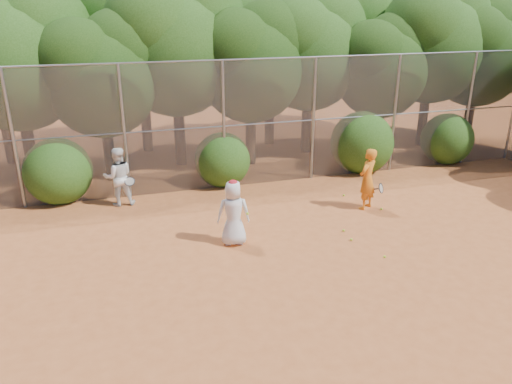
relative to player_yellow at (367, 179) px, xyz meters
name	(u,v)px	position (x,y,z in m)	size (l,w,h in m)	color
ground	(331,272)	(-2.49, -3.08, -0.89)	(80.00, 80.00, 0.00)	#AC5527
fence_back	(251,123)	(-2.61, 2.92, 1.16)	(20.05, 0.09, 4.03)	gray
tree_1	(16,52)	(-9.43, 5.46, 3.27)	(4.64, 4.03, 6.35)	black
tree_2	(102,71)	(-6.94, 4.75, 2.69)	(3.99, 3.47, 5.47)	black
tree_3	(176,40)	(-4.42, 5.76, 3.50)	(4.89, 4.26, 6.70)	black
tree_4	(252,59)	(-1.93, 5.15, 2.86)	(4.19, 3.64, 5.73)	black
tree_5	(310,46)	(0.57, 5.96, 3.15)	(4.51, 3.92, 6.17)	black
tree_6	(382,63)	(3.06, 4.95, 2.57)	(3.86, 3.36, 5.29)	black
tree_7	(433,38)	(5.57, 5.56, 3.39)	(4.77, 4.14, 6.53)	black
tree_8	(480,49)	(7.57, 5.25, 2.92)	(4.25, 3.70, 5.82)	black
tree_10	(140,30)	(-5.42, 7.96, 3.73)	(5.15, 4.48, 7.06)	black
tree_11	(271,41)	(-0.43, 7.56, 3.27)	(4.64, 4.03, 6.35)	black
tree_12	(367,29)	(4.08, 8.16, 3.62)	(5.02, 4.37, 6.88)	black
bush_0	(58,168)	(-8.49, 3.22, 0.11)	(2.00, 2.00, 2.00)	#214711
bush_1	(222,157)	(-3.49, 3.22, 0.01)	(1.80, 1.80, 1.80)	#214711
bush_2	(362,140)	(1.51, 3.22, 0.21)	(2.20, 2.20, 2.20)	#214711
bush_3	(447,137)	(5.01, 3.22, 0.06)	(1.90, 1.90, 1.90)	#214711
player_yellow	(367,179)	(0.00, 0.00, 0.00)	(0.89, 0.71, 1.79)	orange
player_teen	(233,213)	(-4.21, -1.09, -0.06)	(0.88, 0.65, 1.67)	silver
player_white	(118,177)	(-6.79, 2.31, -0.03)	(0.90, 0.78, 1.74)	white
ball_0	(344,230)	(-1.30, -1.27, -0.86)	(0.07, 0.07, 0.07)	#B2D827
ball_1	(381,209)	(0.38, -0.27, -0.86)	(0.07, 0.07, 0.07)	#B2D827
ball_2	(385,257)	(-1.01, -2.84, -0.86)	(0.07, 0.07, 0.07)	#B2D827
ball_3	(351,239)	(-1.35, -1.80, -0.86)	(0.07, 0.07, 0.07)	#B2D827
ball_4	(344,195)	(-0.18, 1.02, -0.86)	(0.07, 0.07, 0.07)	#B2D827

